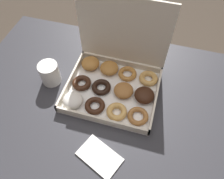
{
  "coord_description": "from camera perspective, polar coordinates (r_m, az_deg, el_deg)",
  "views": [
    {
      "loc": [
        0.15,
        -0.41,
        1.47
      ],
      "look_at": [
        0.02,
        0.07,
        0.76
      ],
      "focal_mm": 35.0,
      "sensor_mm": 36.0,
      "label": 1
    }
  ],
  "objects": [
    {
      "name": "ground_plane",
      "position": [
        1.53,
        -1.41,
        -18.71
      ],
      "size": [
        8.0,
        8.0,
        0.0
      ],
      "primitive_type": "plane",
      "color": "#42382D"
    },
    {
      "name": "dining_table",
      "position": [
        0.94,
        -2.21,
        -7.44
      ],
      "size": [
        1.16,
        0.84,
        0.74
      ],
      "color": "#2D2D33",
      "rests_on": "ground_plane"
    },
    {
      "name": "donut_box",
      "position": [
        0.86,
        0.42,
        3.42
      ],
      "size": [
        0.36,
        0.31,
        0.33
      ],
      "color": "white",
      "rests_on": "dining_table"
    },
    {
      "name": "coffee_mug",
      "position": [
        0.91,
        -15.96,
        4.16
      ],
      "size": [
        0.08,
        0.08,
        0.09
      ],
      "color": "white",
      "rests_on": "dining_table"
    },
    {
      "name": "paper_napkin",
      "position": [
        0.76,
        -3.26,
        -17.1
      ],
      "size": [
        0.17,
        0.14,
        0.01
      ],
      "color": "white",
      "rests_on": "dining_table"
    }
  ]
}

